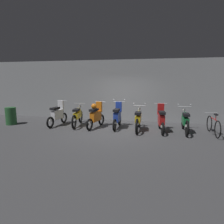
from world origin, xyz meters
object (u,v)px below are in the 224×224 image
object	(u,v)px
motorbike_slot_0	(58,115)
motorbike_slot_4	(138,119)
motorbike_slot_6	(185,121)
trash_bin	(11,116)
motorbike_slot_5	(161,119)
motorbike_slot_1	(77,116)
motorbike_slot_3	(117,117)
motorbike_slot_2	(96,116)
bicycle	(213,126)

from	to	relation	value
motorbike_slot_0	motorbike_slot_4	size ratio (longest dim) A/B	0.86
motorbike_slot_6	trash_bin	size ratio (longest dim) A/B	2.29
motorbike_slot_0	motorbike_slot_5	world-z (taller)	same
motorbike_slot_0	trash_bin	world-z (taller)	motorbike_slot_0
motorbike_slot_1	motorbike_slot_4	distance (m)	2.95
motorbike_slot_0	motorbike_slot_5	xyz separation A→B (m)	(4.89, -0.08, 0.00)
motorbike_slot_0	motorbike_slot_4	distance (m)	3.91
motorbike_slot_3	trash_bin	bearing A→B (deg)	-174.35
motorbike_slot_4	motorbike_slot_0	bearing A→B (deg)	178.77
motorbike_slot_2	bicycle	xyz separation A→B (m)	(4.99, -0.04, -0.20)
motorbike_slot_3	motorbike_slot_4	bearing A→B (deg)	-12.65
motorbike_slot_3	trash_bin	world-z (taller)	motorbike_slot_3
motorbike_slot_4	bicycle	distance (m)	3.04
motorbike_slot_1	bicycle	xyz separation A→B (m)	(5.98, -0.21, -0.13)
bicycle	motorbike_slot_5	bearing A→B (deg)	-179.80
motorbike_slot_5	bicycle	world-z (taller)	motorbike_slot_5
motorbike_slot_4	trash_bin	distance (m)	6.25
motorbike_slot_0	motorbike_slot_4	bearing A→B (deg)	-1.23
motorbike_slot_1	motorbike_slot_3	world-z (taller)	motorbike_slot_3
motorbike_slot_2	trash_bin	xyz separation A→B (m)	(-4.29, -0.35, -0.14)
motorbike_slot_5	bicycle	bearing A→B (deg)	0.20
motorbike_slot_0	motorbike_slot_6	bearing A→B (deg)	0.17
motorbike_slot_3	trash_bin	distance (m)	5.30
motorbike_slot_3	motorbike_slot_6	world-z (taller)	motorbike_slot_3
motorbike_slot_4	motorbike_slot_6	distance (m)	1.96
trash_bin	motorbike_slot_3	bearing A→B (deg)	5.65
motorbike_slot_0	trash_bin	bearing A→B (deg)	-170.63
motorbike_slot_0	motorbike_slot_6	xyz separation A→B (m)	(5.87, 0.02, -0.03)
motorbike_slot_6	motorbike_slot_3	bearing A→B (deg)	177.69
motorbike_slot_5	motorbike_slot_4	bearing A→B (deg)	179.97
motorbike_slot_3	motorbike_slot_1	bearing A→B (deg)	-179.94
motorbike_slot_4	motorbike_slot_5	size ratio (longest dim) A/B	1.16
motorbike_slot_3	motorbike_slot_0	bearing A→B (deg)	-177.35
motorbike_slot_5	trash_bin	world-z (taller)	motorbike_slot_5
motorbike_slot_2	motorbike_slot_4	world-z (taller)	motorbike_slot_2
motorbike_slot_0	motorbike_slot_6	size ratio (longest dim) A/B	0.86
motorbike_slot_2	motorbike_slot_4	xyz separation A→B (m)	(1.95, -0.04, -0.07)
motorbike_slot_6	trash_bin	bearing A→B (deg)	-177.19
trash_bin	motorbike_slot_6	bearing A→B (deg)	2.81
motorbike_slot_0	bicycle	bearing A→B (deg)	-0.64
motorbike_slot_2	motorbike_slot_3	size ratio (longest dim) A/B	0.99
motorbike_slot_1	motorbike_slot_5	bearing A→B (deg)	-3.19
motorbike_slot_4	bicycle	xyz separation A→B (m)	(3.04, 0.01, -0.13)
motorbike_slot_0	motorbike_slot_3	size ratio (longest dim) A/B	1.00
motorbike_slot_2	motorbike_slot_4	size ratio (longest dim) A/B	0.85
bicycle	motorbike_slot_2	bearing A→B (deg)	179.57
motorbike_slot_4	motorbike_slot_5	xyz separation A→B (m)	(0.98, -0.00, 0.03)
motorbike_slot_5	motorbike_slot_6	size ratio (longest dim) A/B	0.86
motorbike_slot_3	motorbike_slot_4	size ratio (longest dim) A/B	0.86
bicycle	trash_bin	bearing A→B (deg)	-178.10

